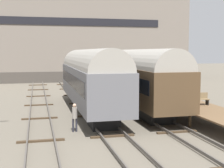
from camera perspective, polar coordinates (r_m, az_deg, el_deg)
name	(u,v)px	position (r m, az deg, el deg)	size (l,w,h in m)	color
ground_plane	(102,125)	(21.20, -1.86, -7.55)	(200.00, 200.00, 0.00)	#60594C
track_left	(40,127)	(20.75, -13.00, -7.59)	(2.60, 60.00, 0.26)	#4C4742
track_middle	(102,123)	(21.17, -1.86, -7.17)	(2.60, 60.00, 0.26)	#4C4742
track_right	(158,120)	(22.33, 8.47, -6.54)	(2.60, 60.00, 0.26)	#4C4742
train_car_grey	(90,77)	(25.35, -4.06, 1.31)	(3.09, 15.90, 5.15)	black
train_car_brown	(132,75)	(27.75, 3.71, 1.72)	(3.09, 18.42, 5.14)	black
station_platform	(210,112)	(21.85, 17.45, -4.83)	(3.19, 13.16, 1.04)	brown
bench	(199,98)	(23.71, 15.71, -2.56)	(1.40, 0.40, 0.91)	brown
person_worker	(75,115)	(19.41, -6.85, -5.62)	(0.32, 0.32, 1.76)	#282833
warehouse_building	(75,30)	(56.46, -6.86, 9.84)	(38.98, 10.63, 17.72)	#46403A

